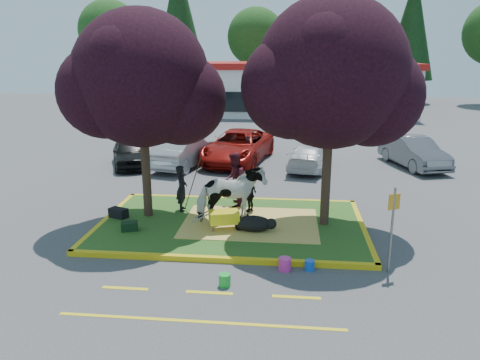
# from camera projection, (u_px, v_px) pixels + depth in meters

# --- Properties ---
(ground) EXTENTS (90.00, 90.00, 0.00)m
(ground) POSITION_uv_depth(u_px,v_px,m) (231.00, 227.00, 14.78)
(ground) COLOR #424244
(ground) RESTS_ON ground
(median_island) EXTENTS (8.00, 5.00, 0.15)m
(median_island) POSITION_uv_depth(u_px,v_px,m) (231.00, 225.00, 14.76)
(median_island) COLOR #204C17
(median_island) RESTS_ON ground
(curb_near) EXTENTS (8.30, 0.16, 0.15)m
(curb_near) POSITION_uv_depth(u_px,v_px,m) (219.00, 260.00, 12.29)
(curb_near) COLOR gold
(curb_near) RESTS_ON ground
(curb_far) EXTENTS (8.30, 0.16, 0.15)m
(curb_far) POSITION_uv_depth(u_px,v_px,m) (240.00, 200.00, 17.23)
(curb_far) COLOR gold
(curb_far) RESTS_ON ground
(curb_left) EXTENTS (0.16, 5.30, 0.15)m
(curb_left) POSITION_uv_depth(u_px,v_px,m) (107.00, 220.00, 15.17)
(curb_left) COLOR gold
(curb_left) RESTS_ON ground
(curb_right) EXTENTS (0.16, 5.30, 0.15)m
(curb_right) POSITION_uv_depth(u_px,v_px,m) (363.00, 230.00, 14.35)
(curb_right) COLOR gold
(curb_right) RESTS_ON ground
(straw_bedding) EXTENTS (4.20, 3.00, 0.01)m
(straw_bedding) POSITION_uv_depth(u_px,v_px,m) (250.00, 223.00, 14.68)
(straw_bedding) COLOR #E7D45F
(straw_bedding) RESTS_ON median_island
(tree_purple_left) EXTENTS (5.06, 4.20, 6.51)m
(tree_purple_left) POSITION_uv_depth(u_px,v_px,m) (142.00, 85.00, 14.26)
(tree_purple_left) COLOR black
(tree_purple_left) RESTS_ON median_island
(tree_purple_right) EXTENTS (5.30, 4.40, 6.82)m
(tree_purple_right) POSITION_uv_depth(u_px,v_px,m) (332.00, 80.00, 13.44)
(tree_purple_right) COLOR black
(tree_purple_right) RESTS_ON median_island
(fire_lane_stripe_a) EXTENTS (1.10, 0.12, 0.01)m
(fire_lane_stripe_a) POSITION_uv_depth(u_px,v_px,m) (125.00, 288.00, 10.95)
(fire_lane_stripe_a) COLOR yellow
(fire_lane_stripe_a) RESTS_ON ground
(fire_lane_stripe_b) EXTENTS (1.10, 0.12, 0.01)m
(fire_lane_stripe_b) POSITION_uv_depth(u_px,v_px,m) (209.00, 293.00, 10.75)
(fire_lane_stripe_b) COLOR yellow
(fire_lane_stripe_b) RESTS_ON ground
(fire_lane_stripe_c) EXTENTS (1.10, 0.12, 0.01)m
(fire_lane_stripe_c) POSITION_uv_depth(u_px,v_px,m) (297.00, 297.00, 10.55)
(fire_lane_stripe_c) COLOR yellow
(fire_lane_stripe_c) RESTS_ON ground
(fire_lane_long) EXTENTS (6.00, 0.10, 0.01)m
(fire_lane_long) POSITION_uv_depth(u_px,v_px,m) (200.00, 322.00, 9.60)
(fire_lane_long) COLOR yellow
(fire_lane_long) RESTS_ON ground
(retail_building) EXTENTS (20.40, 8.40, 4.40)m
(retail_building) POSITION_uv_depth(u_px,v_px,m) (293.00, 88.00, 40.80)
(retail_building) COLOR silver
(retail_building) RESTS_ON ground
(treeline) EXTENTS (46.58, 7.80, 14.63)m
(treeline) POSITION_uv_depth(u_px,v_px,m) (286.00, 27.00, 48.64)
(treeline) COLOR black
(treeline) RESTS_ON ground
(cow) EXTENTS (2.32, 1.76, 1.78)m
(cow) POSITION_uv_depth(u_px,v_px,m) (231.00, 195.00, 14.57)
(cow) COLOR white
(cow) RESTS_ON median_island
(calf) EXTENTS (1.13, 0.67, 0.48)m
(calf) POSITION_uv_depth(u_px,v_px,m) (253.00, 224.00, 13.97)
(calf) COLOR black
(calf) RESTS_ON median_island
(handler) EXTENTS (0.46, 0.62, 1.55)m
(handler) POSITION_uv_depth(u_px,v_px,m) (182.00, 188.00, 15.68)
(handler) COLOR black
(handler) RESTS_ON median_island
(visitor_a) EXTENTS (0.73, 0.93, 1.89)m
(visitor_a) POSITION_uv_depth(u_px,v_px,m) (234.00, 180.00, 16.06)
(visitor_a) COLOR #4F1623
(visitor_a) RESTS_ON median_island
(visitor_b) EXTENTS (0.57, 0.75, 1.19)m
(visitor_b) POSITION_uv_depth(u_px,v_px,m) (250.00, 195.00, 15.56)
(visitor_b) COLOR black
(visitor_b) RESTS_ON median_island
(wheelbarrow) EXTENTS (1.58, 0.75, 0.60)m
(wheelbarrow) POSITION_uv_depth(u_px,v_px,m) (224.00, 217.00, 14.00)
(wheelbarrow) COLOR black
(wheelbarrow) RESTS_ON median_island
(gear_bag_dark) EXTENTS (0.68, 0.54, 0.30)m
(gear_bag_dark) POSITION_uv_depth(u_px,v_px,m) (118.00, 213.00, 15.15)
(gear_bag_dark) COLOR black
(gear_bag_dark) RESTS_ON median_island
(gear_bag_green) EXTENTS (0.56, 0.44, 0.26)m
(gear_bag_green) POSITION_uv_depth(u_px,v_px,m) (129.00, 226.00, 14.05)
(gear_bag_green) COLOR black
(gear_bag_green) RESTS_ON median_island
(sign_post) EXTENTS (0.30, 0.15, 2.22)m
(sign_post) POSITION_uv_depth(u_px,v_px,m) (392.00, 222.00, 11.40)
(sign_post) COLOR slate
(sign_post) RESTS_ON ground
(bucket_green) EXTENTS (0.37, 0.37, 0.31)m
(bucket_green) POSITION_uv_depth(u_px,v_px,m) (225.00, 280.00, 11.03)
(bucket_green) COLOR green
(bucket_green) RESTS_ON ground
(bucket_pink) EXTENTS (0.39, 0.39, 0.34)m
(bucket_pink) POSITION_uv_depth(u_px,v_px,m) (285.00, 264.00, 11.82)
(bucket_pink) COLOR #DC3093
(bucket_pink) RESTS_ON ground
(bucket_blue) EXTENTS (0.31, 0.31, 0.27)m
(bucket_blue) POSITION_uv_depth(u_px,v_px,m) (310.00, 265.00, 11.83)
(bucket_blue) COLOR blue
(bucket_blue) RESTS_ON ground
(car_black) EXTENTS (2.87, 4.14, 1.31)m
(car_black) POSITION_uv_depth(u_px,v_px,m) (130.00, 153.00, 22.44)
(car_black) COLOR black
(car_black) RESTS_ON ground
(car_silver) EXTENTS (2.61, 4.79, 1.50)m
(car_silver) POSITION_uv_depth(u_px,v_px,m) (185.00, 151.00, 22.31)
(car_silver) COLOR #9FA2A7
(car_silver) RESTS_ON ground
(car_red) EXTENTS (3.59, 6.04, 1.57)m
(car_red) POSITION_uv_depth(u_px,v_px,m) (238.00, 146.00, 23.21)
(car_red) COLOR maroon
(car_red) RESTS_ON ground
(car_white) EXTENTS (2.43, 4.33, 1.18)m
(car_white) POSITION_uv_depth(u_px,v_px,m) (310.00, 157.00, 21.88)
(car_white) COLOR silver
(car_white) RESTS_ON ground
(car_grey) EXTENTS (2.71, 4.64, 1.44)m
(car_grey) POSITION_uv_depth(u_px,v_px,m) (414.00, 152.00, 22.24)
(car_grey) COLOR #55575C
(car_grey) RESTS_ON ground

